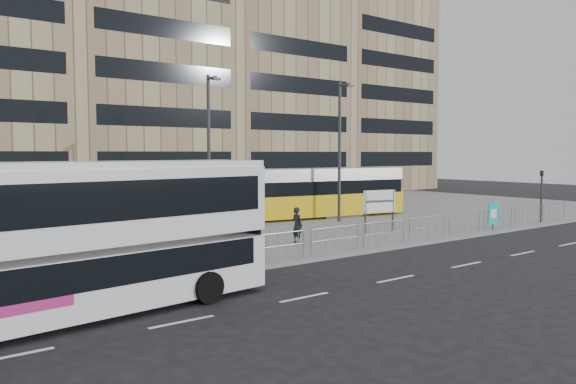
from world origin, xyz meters
TOP-DOWN VIEW (x-y plane):
  - ground at (0.00, 0.00)m, footprint 120.00×120.00m
  - plaza at (0.00, 12.00)m, footprint 64.00×24.00m
  - kerb at (0.00, 0.05)m, footprint 64.00×0.25m
  - building_row at (1.55, 34.27)m, footprint 70.40×18.40m
  - pedestrian_barrier at (2.00, 0.50)m, footprint 32.07×0.07m
  - road_markings at (1.00, -4.00)m, footprint 62.00×0.12m
  - double_decker_bus at (-11.64, -2.00)m, footprint 10.33×3.39m
  - tram at (-0.18, 11.70)m, footprint 26.71×6.20m
  - station_sign at (5.02, 3.41)m, footprint 1.89×0.46m
  - ad_panel at (10.63, 0.40)m, footprint 0.78×0.12m
  - pedestrian at (-0.50, 3.30)m, footprint 0.43×0.63m
  - traffic_light_west at (-5.25, 0.50)m, footprint 0.22×0.24m
  - traffic_light_east at (15.76, 0.50)m, footprint 0.20×0.23m
  - lamp_post_west at (-1.61, 9.39)m, footprint 0.45×1.04m
  - lamp_post_east at (6.61, 8.15)m, footprint 0.45×1.04m

SIDE VIEW (x-z plane):
  - ground at x=0.00m, z-range 0.00..0.00m
  - road_markings at x=1.00m, z-range 0.00..0.01m
  - kerb at x=0.00m, z-range -0.01..0.16m
  - plaza at x=0.00m, z-range 0.00..0.15m
  - pedestrian at x=-0.50m, z-range 0.15..1.81m
  - pedestrian_barrier at x=2.00m, z-range 0.43..1.53m
  - ad_panel at x=10.63m, z-range 0.27..1.73m
  - station_sign at x=5.02m, z-range 0.58..2.78m
  - tram at x=-0.18m, z-range 0.16..3.29m
  - traffic_light_west at x=-5.25m, z-range 0.57..3.67m
  - traffic_light_east at x=15.76m, z-range 0.57..3.67m
  - double_decker_bus at x=-11.64m, z-range 0.16..4.22m
  - lamp_post_west at x=-1.61m, z-range 0.52..8.74m
  - lamp_post_east at x=6.61m, z-range 0.52..8.87m
  - building_row at x=1.55m, z-range -2.69..28.51m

